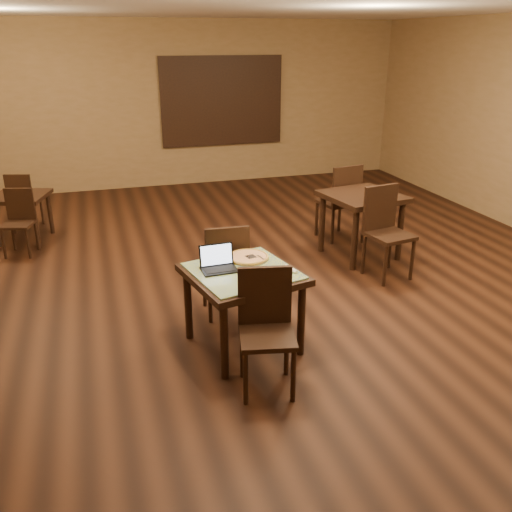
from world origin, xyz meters
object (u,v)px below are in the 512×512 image
object	(u,v)px
other_table_a_chair_near	(385,226)
other_table_b	(20,203)
laptop	(218,263)
pizza_pan	(248,258)
other_table_b_chair_far	(23,198)
other_table_a_chair_far	(341,198)
other_table_a	(362,205)
chair_main_far	(226,265)
tiled_table	(243,281)
other_table_b_chair_near	(19,218)
chair_main_near	(266,322)

from	to	relation	value
other_table_a_chair_near	other_table_b	distance (m)	4.93
laptop	pizza_pan	world-z (taller)	laptop
other_table_b	other_table_b_chair_far	world-z (taller)	other_table_b_chair_far
other_table_a_chair_far	other_table_a	bearing A→B (deg)	78.49
other_table_a_chair_far	other_table_b_chair_far	xyz separation A→B (m)	(-4.28, 1.78, -0.13)
chair_main_far	other_table_b_chair_far	distance (m)	4.16
other_table_b_chair_far	chair_main_far	bearing A→B (deg)	137.87
other_table_b	pizza_pan	bearing A→B (deg)	-39.96
other_table_a_chair_far	other_table_b_chair_far	world-z (taller)	other_table_a_chair_far
other_table_a_chair_near	tiled_table	bearing A→B (deg)	-161.68
tiled_table	other_table_b	world-z (taller)	tiled_table
tiled_table	other_table_a_chair_far	xyz separation A→B (m)	(2.08, 2.36, -0.05)
laptop	other_table_a	distance (m)	2.80
other_table_a	other_table_a_chair_far	distance (m)	0.63
other_table_a	other_table_b_chair_near	xyz separation A→B (m)	(-4.22, 1.41, -0.21)
other_table_a	other_table_b	world-z (taller)	other_table_a
tiled_table	other_table_b_chair_near	world-z (taller)	other_table_b_chair_near
chair_main_near	other_table_a	bearing A→B (deg)	60.67
tiled_table	other_table_a_chair_far	world-z (taller)	other_table_a_chair_far
tiled_table	other_table_b	bearing A→B (deg)	108.45
other_table_a_chair_near	other_table_b_chair_far	distance (m)	5.22
other_table_b	other_table_a_chair_far	bearing A→B (deg)	-0.73
other_table_a_chair_far	chair_main_near	bearing A→B (deg)	45.24
chair_main_near	other_table_a	xyz separation A→B (m)	(2.05, 2.35, 0.13)
chair_main_far	other_table_a	xyz separation A→B (m)	(2.07, 1.12, 0.13)
chair_main_near	other_table_b	bearing A→B (deg)	129.05
chair_main_near	other_table_b_chair_far	size ratio (longest dim) A/B	1.17
chair_main_near	other_table_b_chair_far	world-z (taller)	chair_main_near
chair_main_near	other_table_b_chair_near	size ratio (longest dim) A/B	1.17
other_table_b	chair_main_far	bearing A→B (deg)	-38.34
laptop	other_table_b_chair_far	size ratio (longest dim) A/B	0.37
pizza_pan	other_table_b_chair_far	xyz separation A→B (m)	(-2.32, 3.90, -0.29)
chair_main_near	other_table_b_chair_near	world-z (taller)	chair_main_near
tiled_table	other_table_b	xyz separation A→B (m)	(-2.18, 3.64, -0.11)
other_table_a	other_table_a_chair_far	size ratio (longest dim) A/B	0.96
chair_main_near	other_table_b_chair_near	bearing A→B (deg)	131.84
tiled_table	other_table_a_chair_far	size ratio (longest dim) A/B	1.02
other_table_a_chair_near	other_table_a_chair_far	distance (m)	1.26
tiled_table	chair_main_near	distance (m)	0.62
chair_main_near	other_table_b	size ratio (longest dim) A/B	1.15
chair_main_far	other_table_a_chair_near	bearing A→B (deg)	-163.45
other_table_b_chair_far	other_table_a_chair_far	bearing A→B (deg)	173.41
other_table_b_chair_near	chair_main_near	bearing A→B (deg)	-43.93
pizza_pan	other_table_a_chair_near	bearing A→B (deg)	24.15
laptop	other_table_a_chair_near	distance (m)	2.47
laptop	other_table_a_chair_far	bearing A→B (deg)	42.39
other_table_a_chair_far	other_table_b_chair_near	world-z (taller)	other_table_a_chair_far
laptop	other_table_b_chair_near	world-z (taller)	laptop
other_table_b	other_table_b_chair_far	bearing A→B (deg)	108.36
laptop	other_table_a	bearing A→B (deg)	33.44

